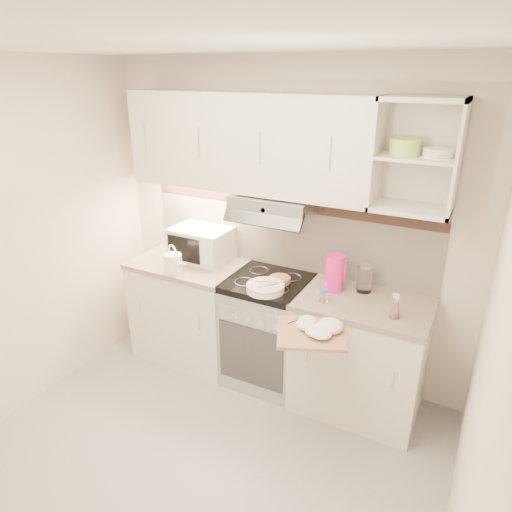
# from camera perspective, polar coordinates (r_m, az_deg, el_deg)

# --- Properties ---
(ground) EXTENTS (3.00, 3.00, 0.00)m
(ground) POSITION_cam_1_polar(r_m,az_deg,el_deg) (3.27, -8.06, -25.03)
(ground) COLOR #9C9C9F
(ground) RESTS_ON ground
(room_shell) EXTENTS (3.04, 2.84, 2.52)m
(room_shell) POSITION_cam_1_polar(r_m,az_deg,el_deg) (2.64, -5.33, 5.26)
(room_shell) COLOR beige
(room_shell) RESTS_ON ground
(base_cabinet_left) EXTENTS (0.90, 0.60, 0.86)m
(base_cabinet_left) POSITION_cam_1_polar(r_m,az_deg,el_deg) (4.07, -8.13, -6.84)
(base_cabinet_left) COLOR silver
(base_cabinet_left) RESTS_ON ground
(worktop_left) EXTENTS (0.92, 0.62, 0.04)m
(worktop_left) POSITION_cam_1_polar(r_m,az_deg,el_deg) (3.87, -8.49, -1.01)
(worktop_left) COLOR gray
(worktop_left) RESTS_ON base_cabinet_left
(base_cabinet_right) EXTENTS (0.90, 0.60, 0.86)m
(base_cabinet_right) POSITION_cam_1_polar(r_m,az_deg,el_deg) (3.52, 12.75, -12.29)
(base_cabinet_right) COLOR silver
(base_cabinet_right) RESTS_ON ground
(worktop_right) EXTENTS (0.92, 0.62, 0.04)m
(worktop_right) POSITION_cam_1_polar(r_m,az_deg,el_deg) (3.29, 13.41, -5.81)
(worktop_right) COLOR gray
(worktop_right) RESTS_ON base_cabinet_right
(electric_range) EXTENTS (0.60, 0.60, 0.90)m
(electric_range) POSITION_cam_1_polar(r_m,az_deg,el_deg) (3.72, 1.47, -9.25)
(electric_range) COLOR #B7B7BC
(electric_range) RESTS_ON ground
(microwave) EXTENTS (0.49, 0.37, 0.27)m
(microwave) POSITION_cam_1_polar(r_m,az_deg,el_deg) (3.86, -6.84, 1.55)
(microwave) COLOR silver
(microwave) RESTS_ON worktop_left
(watering_can) EXTENTS (0.27, 0.16, 0.23)m
(watering_can) POSITION_cam_1_polar(r_m,az_deg,el_deg) (3.65, -10.25, -0.83)
(watering_can) COLOR white
(watering_can) RESTS_ON worktop_left
(plate_stack) EXTENTS (0.28, 0.28, 0.06)m
(plate_stack) POSITION_cam_1_polar(r_m,az_deg,el_deg) (3.32, 1.19, -3.97)
(plate_stack) COLOR white
(plate_stack) RESTS_ON electric_range
(bread_loaf) EXTENTS (0.16, 0.16, 0.04)m
(bread_loaf) POSITION_cam_1_polar(r_m,az_deg,el_deg) (3.46, 2.98, -2.98)
(bread_loaf) COLOR #9E5E43
(bread_loaf) RESTS_ON electric_range
(pink_pitcher) EXTENTS (0.15, 0.14, 0.27)m
(pink_pitcher) POSITION_cam_1_polar(r_m,az_deg,el_deg) (3.34, 9.81, -2.09)
(pink_pitcher) COLOR #FF1987
(pink_pitcher) RESTS_ON worktop_right
(glass_jar) EXTENTS (0.11, 0.11, 0.22)m
(glass_jar) POSITION_cam_1_polar(r_m,az_deg,el_deg) (3.37, 13.45, -2.65)
(glass_jar) COLOR silver
(glass_jar) RESTS_ON worktop_right
(spice_jar) EXTENTS (0.07, 0.07, 0.10)m
(spice_jar) POSITION_cam_1_polar(r_m,az_deg,el_deg) (3.20, 8.45, -4.85)
(spice_jar) COLOR silver
(spice_jar) RESTS_ON worktop_right
(spray_bottle) EXTENTS (0.07, 0.07, 0.18)m
(spray_bottle) POSITION_cam_1_polar(r_m,az_deg,el_deg) (3.09, 17.03, -6.19)
(spray_bottle) COLOR pink
(spray_bottle) RESTS_ON worktop_right
(cutting_board) EXTENTS (0.53, 0.51, 0.02)m
(cutting_board) POSITION_cam_1_polar(r_m,az_deg,el_deg) (2.90, 6.92, -9.55)
(cutting_board) COLOR tan
(cutting_board) RESTS_ON base_cabinet_right
(dish_towel) EXTENTS (0.36, 0.34, 0.08)m
(dish_towel) POSITION_cam_1_polar(r_m,az_deg,el_deg) (2.86, 7.56, -8.90)
(dish_towel) COLOR silver
(dish_towel) RESTS_ON cutting_board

